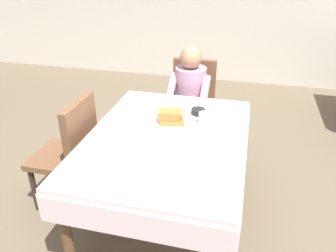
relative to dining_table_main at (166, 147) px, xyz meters
name	(u,v)px	position (x,y,z in m)	size (l,w,h in m)	color
ground_plane	(167,215)	(0.00, 0.00, -0.65)	(14.00, 14.00, 0.00)	brown
dining_table_main	(166,147)	(0.00, 0.00, 0.00)	(1.12, 1.52, 0.74)	silver
chair_diner	(192,100)	(-0.02, 1.17, -0.12)	(0.44, 0.45, 0.93)	brown
diner_person	(190,93)	(-0.02, 1.01, 0.02)	(0.40, 0.43, 1.12)	#B2849E
chair_left_side	(71,148)	(-0.77, 0.00, -0.12)	(0.45, 0.44, 0.93)	brown
plate_breakfast	(172,123)	(0.00, 0.19, 0.10)	(0.28, 0.28, 0.02)	white
breakfast_stack	(171,117)	(-0.01, 0.18, 0.15)	(0.22, 0.17, 0.09)	#A36B33
cup_coffee	(204,118)	(0.23, 0.26, 0.13)	(0.11, 0.08, 0.08)	white
bowl_butter	(198,111)	(0.16, 0.41, 0.11)	(0.11, 0.11, 0.04)	black
syrup_pitcher	(148,105)	(-0.26, 0.39, 0.13)	(0.08, 0.08, 0.07)	silver
fork_left_of_plate	(147,122)	(-0.19, 0.17, 0.09)	(0.18, 0.01, 0.01)	silver
knife_right_of_plate	(196,128)	(0.19, 0.17, 0.09)	(0.20, 0.01, 0.01)	silver
spoon_near_edge	(164,144)	(0.01, -0.12, 0.09)	(0.15, 0.01, 0.01)	silver
napkin_folded	(126,132)	(-0.30, -0.02, 0.09)	(0.17, 0.12, 0.01)	white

